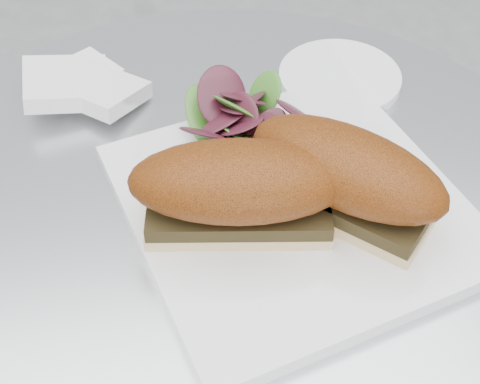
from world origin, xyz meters
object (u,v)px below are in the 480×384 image
at_px(plate, 293,206).
at_px(saucer, 340,78).
at_px(sandwich_left, 239,189).
at_px(sandwich_right, 346,175).

height_order(plate, saucer, plate).
relative_size(sandwich_left, saucer, 1.43).
relative_size(sandwich_right, saucer, 1.36).
bearing_deg(sandwich_right, sandwich_left, -136.80).
height_order(sandwich_left, saucer, sandwich_left).
distance_m(plate, sandwich_right, 0.07).
bearing_deg(plate, sandwich_right, -24.58).
bearing_deg(saucer, sandwich_right, -106.23).
distance_m(sandwich_left, saucer, 0.25).
relative_size(plate, saucer, 2.11).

